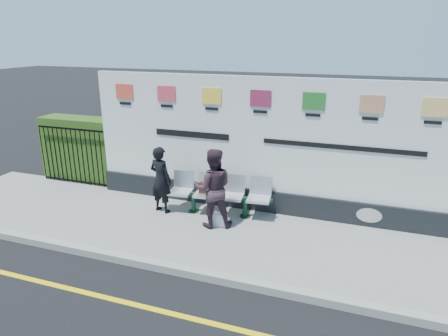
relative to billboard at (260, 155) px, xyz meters
name	(u,v)px	position (x,y,z in m)	size (l,w,h in m)	color
ground	(160,311)	(-0.50, -3.85, -1.42)	(80.00, 80.00, 0.00)	black
pavement	(218,233)	(-0.50, -1.35, -1.36)	(14.00, 3.00, 0.12)	gray
kerb	(188,272)	(-0.50, -2.85, -1.35)	(14.00, 0.18, 0.14)	gray
yellow_line	(160,311)	(-0.50, -3.85, -1.42)	(14.00, 0.10, 0.01)	yellow
billboard	(260,155)	(0.00, 0.00, 0.00)	(8.00, 0.30, 3.00)	black
hedge	(84,149)	(-5.08, 0.45, -0.45)	(2.35, 0.70, 1.70)	#2F5118
railing	(74,156)	(-5.08, 0.00, -0.53)	(2.05, 0.06, 1.54)	black
bench	(219,204)	(-0.75, -0.58, -1.06)	(2.26, 0.58, 0.48)	silver
woman_left	(161,180)	(-2.03, -0.85, -0.54)	(0.55, 0.36, 1.52)	black
woman_right	(213,188)	(-0.68, -1.15, -0.46)	(0.81, 0.63, 1.67)	#35222A
handbag_brown	(206,188)	(-1.05, -0.61, -0.70)	(0.31, 0.13, 0.24)	black
carrier_bag_white	(220,220)	(-0.54, -1.12, -1.16)	(0.28, 0.17, 0.28)	silver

